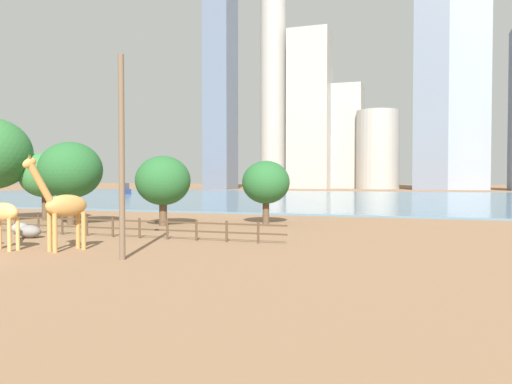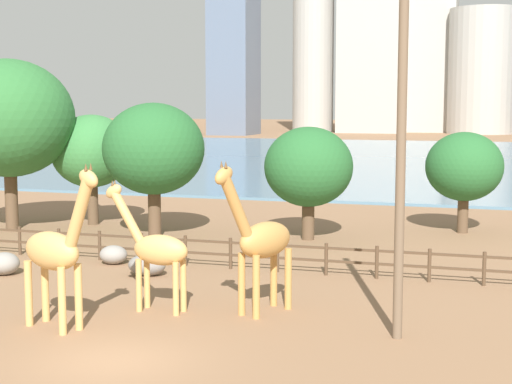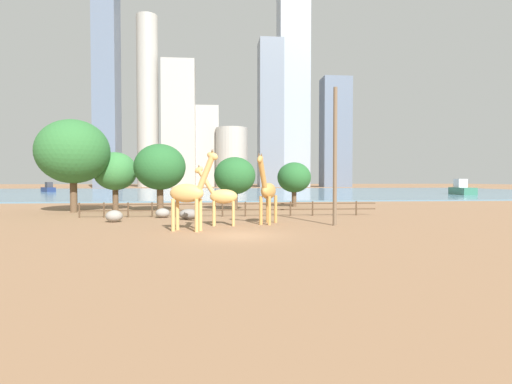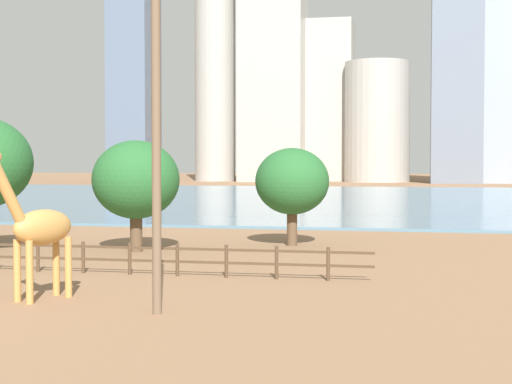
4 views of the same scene
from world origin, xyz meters
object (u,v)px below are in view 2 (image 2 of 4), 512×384
Objects in this scene: boulder_near_fence at (4,264)px; boat_sailboat at (107,143)px; giraffe_companion at (156,249)px; tree_left_small at (92,152)px; giraffe_young at (56,251)px; boulder_small at (147,265)px; utility_pole at (401,173)px; tree_right_small at (309,167)px; giraffe_tall at (261,240)px; boulder_by_pole at (113,255)px; tree_left_large at (464,167)px; tree_center_broad at (8,118)px; tree_right_tall at (154,149)px.

boat_sailboat reaches higher than boulder_near_fence.
tree_left_small reaches higher than giraffe_companion.
giraffe_young is 20.84m from tree_left_small.
utility_pole is at bearing -27.16° from boulder_small.
utility_pole reaches higher than boulder_small.
tree_right_small reaches higher than boulder_near_fence.
tree_right_small is at bearing -147.96° from giraffe_tall.
giraffe_tall is 6.47m from giraffe_young.
giraffe_tall is 4.25× the size of boulder_by_pole.
tree_left_large is 20.39m from tree_left_small.
giraffe_tall is 0.56× the size of tree_center_broad.
tree_right_tall reaches higher than boulder_by_pole.
giraffe_companion is 14.59m from tree_right_tall.
tree_left_small reaches higher than boulder_near_fence.
giraffe_companion is at bearing 171.59° from boat_sailboat.
giraffe_companion is at bearing 73.42° from giraffe_young.
giraffe_companion is 8.24m from boulder_by_pole.
utility_pole reaches higher than tree_left_small.
giraffe_young is 0.91× the size of boat_sailboat.
tree_left_small is (-14.55, 15.11, 1.70)m from giraffe_tall.
giraffe_tall is 0.90× the size of boat_sailboat.
giraffe_tall is at bearing -82.74° from tree_right_small.
giraffe_companion is at bearing -54.91° from tree_left_small.
tree_left_large is 0.58× the size of tree_center_broad.
tree_right_small is (6.54, 8.33, 3.25)m from boulder_by_pole.
boulder_small is (2.32, -1.61, 0.02)m from boulder_by_pole.
utility_pole reaches higher than boulder_by_pole.
giraffe_companion is 0.70× the size of tree_left_small.
tree_left_small is at bearing 103.38° from boulder_near_fence.
giraffe_young is at bearing 169.58° from boat_sailboat.
boulder_by_pole is at bearing -48.47° from giraffe_companion.
tree_left_large reaches higher than giraffe_tall.
tree_center_broad is 8.56m from tree_right_tall.
giraffe_companion reaches higher than boulder_small.
tree_center_broad is 1.34× the size of tree_right_tall.
boulder_near_fence is 0.14× the size of tree_center_broad.
giraffe_companion is 0.47× the size of tree_center_broad.
giraffe_companion is at bearing -115.06° from tree_left_large.
tree_left_large is 16.23m from tree_right_tall.
boulder_near_fence is 4.54m from boulder_by_pole.
boulder_by_pole is 0.13× the size of tree_center_broad.
giraffe_young is 9.83m from boulder_by_pole.
boat_sailboat is at bearing 123.17° from utility_pole.
giraffe_tall is at bearing -163.49° from giraffe_companion.
boulder_small is 15.48m from tree_center_broad.
tree_left_large is at bearing 43.04° from boulder_near_fence.
tree_left_small is 1.09× the size of tree_right_small.
tree_right_tall is 5.85m from tree_left_small.
tree_center_broad is at bearing -173.82° from tree_right_small.
boulder_small is at bearing 15.95° from boulder_near_fence.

